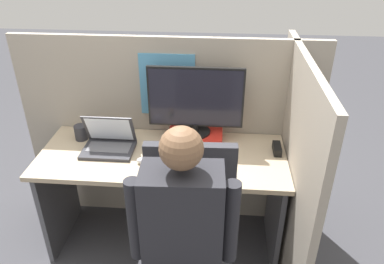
% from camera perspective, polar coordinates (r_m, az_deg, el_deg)
% --- Properties ---
extents(cubicle_panel_back, '(2.01, 0.05, 1.35)m').
position_cam_1_polar(cubicle_panel_back, '(2.59, -3.43, -0.21)').
color(cubicle_panel_back, gray).
rests_on(cubicle_panel_back, ground).
extents(cubicle_panel_right, '(0.04, 1.23, 1.35)m').
position_cam_1_polar(cubicle_panel_right, '(2.28, 15.03, -5.88)').
color(cubicle_panel_right, gray).
rests_on(cubicle_panel_right, ground).
extents(desk, '(1.51, 0.60, 0.72)m').
position_cam_1_polar(desk, '(2.39, -4.41, -6.89)').
color(desk, tan).
rests_on(desk, ground).
extents(paper_box, '(0.35, 0.20, 0.06)m').
position_cam_1_polar(paper_box, '(2.41, 0.52, -0.69)').
color(paper_box, red).
rests_on(paper_box, desk).
extents(monitor, '(0.59, 0.19, 0.43)m').
position_cam_1_polar(monitor, '(2.29, 0.55, 4.88)').
color(monitor, black).
rests_on(monitor, paper_box).
extents(laptop, '(0.31, 0.23, 0.23)m').
position_cam_1_polar(laptop, '(2.36, -12.57, -1.71)').
color(laptop, '#2D2D33').
rests_on(laptop, desk).
extents(mouse, '(0.07, 0.04, 0.04)m').
position_cam_1_polar(mouse, '(2.21, -7.49, -4.35)').
color(mouse, silver).
rests_on(mouse, desk).
extents(stapler, '(0.05, 0.13, 0.05)m').
position_cam_1_polar(stapler, '(2.35, 12.83, -2.50)').
color(stapler, black).
rests_on(stapler, desk).
extents(carrot_toy, '(0.04, 0.14, 0.04)m').
position_cam_1_polar(carrot_toy, '(2.09, -6.06, -6.44)').
color(carrot_toy, orange).
rests_on(carrot_toy, desk).
extents(office_chair, '(0.52, 0.56, 1.07)m').
position_cam_1_polar(office_chair, '(1.92, -0.84, -17.83)').
color(office_chair, '#2D2D33').
rests_on(office_chair, ground).
extents(person, '(0.48, 0.40, 1.30)m').
position_cam_1_polar(person, '(1.66, -1.68, -16.91)').
color(person, black).
rests_on(person, ground).
extents(pen_cup, '(0.08, 0.08, 0.10)m').
position_cam_1_polar(pen_cup, '(2.52, -16.54, -0.06)').
color(pen_cup, '#28282D').
rests_on(pen_cup, desk).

